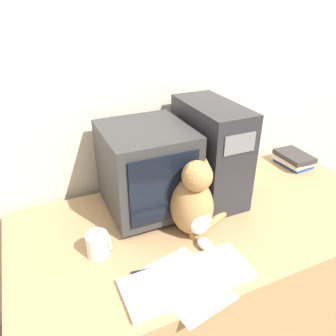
% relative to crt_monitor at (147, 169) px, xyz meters
% --- Properties ---
extents(wall_back, '(7.00, 0.05, 2.50)m').
position_rel_crt_monitor_xyz_m(wall_back, '(0.23, 0.29, 0.32)').
color(wall_back, beige).
rests_on(wall_back, ground_plane).
extents(desk, '(1.70, 0.82, 0.73)m').
position_rel_crt_monitor_xyz_m(desk, '(0.23, -0.19, -0.57)').
color(desk, tan).
rests_on(desk, ground_plane).
extents(crt_monitor, '(0.36, 0.40, 0.39)m').
position_rel_crt_monitor_xyz_m(crt_monitor, '(0.00, 0.00, 0.00)').
color(crt_monitor, '#333333').
rests_on(crt_monitor, desk).
extents(computer_tower, '(0.21, 0.43, 0.46)m').
position_rel_crt_monitor_xyz_m(computer_tower, '(0.32, -0.01, 0.03)').
color(computer_tower, '#28282D').
rests_on(computer_tower, desk).
extents(keyboard, '(0.46, 0.18, 0.02)m').
position_rel_crt_monitor_xyz_m(keyboard, '(-0.03, -0.47, -0.19)').
color(keyboard, silver).
rests_on(keyboard, desk).
extents(cat, '(0.27, 0.26, 0.35)m').
position_rel_crt_monitor_xyz_m(cat, '(0.10, -0.24, -0.06)').
color(cat, '#B7844C').
rests_on(cat, desk).
extents(book_stack, '(0.16, 0.21, 0.07)m').
position_rel_crt_monitor_xyz_m(book_stack, '(0.92, 0.05, -0.17)').
color(book_stack, '#234793').
rests_on(book_stack, desk).
extents(pen, '(0.14, 0.03, 0.01)m').
position_rel_crt_monitor_xyz_m(pen, '(-0.14, -0.37, -0.20)').
color(pen, black).
rests_on(pen, desk).
extents(paper_sheet, '(0.26, 0.33, 0.00)m').
position_rel_crt_monitor_xyz_m(paper_sheet, '(-0.04, -0.48, -0.20)').
color(paper_sheet, white).
rests_on(paper_sheet, desk).
extents(mug, '(0.09, 0.08, 0.10)m').
position_rel_crt_monitor_xyz_m(mug, '(-0.28, -0.22, -0.15)').
color(mug, white).
rests_on(mug, desk).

